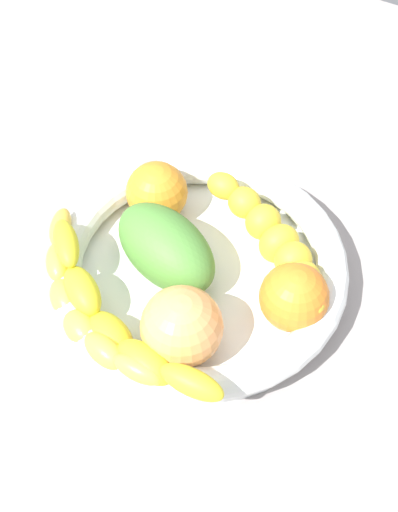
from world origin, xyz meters
The scene contains 9 objects.
kitchen_counter centered at (0.00, 0.00, 1.50)cm, with size 120.00×120.00×3.00cm, color #9A9290.
fruit_bowl centered at (0.00, 0.00, 5.48)cm, with size 30.47×30.47×4.80cm.
banana_draped_left centered at (-11.08, 2.64, 7.86)cm, with size 11.59×24.61×6.05cm.
banana_draped_right centered at (5.56, -5.69, 7.67)cm, with size 12.59×18.39×5.53cm.
banana_arching_top centered at (-10.68, 6.92, 7.22)cm, with size 13.80×20.40×4.16cm.
orange_front centered at (0.12, -10.50, 7.97)cm, with size 6.77×6.77×6.77cm, color orange.
orange_mid_left centered at (5.01, 8.17, 7.94)cm, with size 6.71×6.71×6.71cm, color orange.
mango_green centered at (-1.15, 3.19, 8.15)cm, with size 12.48×7.26×7.13cm, color #508E39.
peach_blush centered at (-8.48, -3.10, 8.45)cm, with size 7.73×7.73×7.73cm, color #F9A55E.
Camera 1 is at (-36.90, -21.46, 62.41)cm, focal length 48.53 mm.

